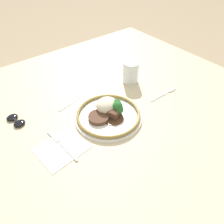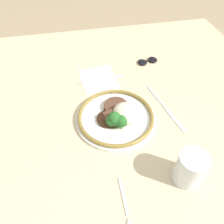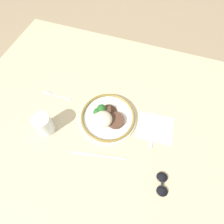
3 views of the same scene
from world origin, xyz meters
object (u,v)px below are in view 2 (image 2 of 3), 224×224
Objects in this scene: juice_glass at (189,169)px; fork at (106,79)px; plate at (117,116)px; sunglasses at (147,61)px; spoon at (129,221)px; knife at (166,109)px.

fork is at bearing -163.49° from juice_glass.
fork is at bearing 179.67° from plate.
fork is 1.86× the size of sunglasses.
sunglasses reaches higher than spoon.
fork is at bearing -150.87° from knife.
sunglasses is (-0.08, 0.19, 0.00)m from fork.
juice_glass reaches higher than knife.
knife is at bearing 147.08° from spoon.
spoon is at bearing -45.51° from knife.
fork is at bearing 176.33° from spoon.
juice_glass is 0.52m from sunglasses.
juice_glass is at bearing 30.00° from plate.
plate is at bearing -94.08° from fork.
plate is 0.31m from spoon.
plate is 1.12× the size of knife.
sunglasses is at bearing 159.29° from spoon.
juice_glass reaches higher than plate.
fork is (-0.21, 0.00, -0.02)m from plate.
sunglasses is (-0.29, 0.19, -0.01)m from plate.
spoon is at bearing -98.17° from fork.
spoon is (0.52, -0.04, -0.00)m from fork.
plate is 2.64× the size of juice_glass.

